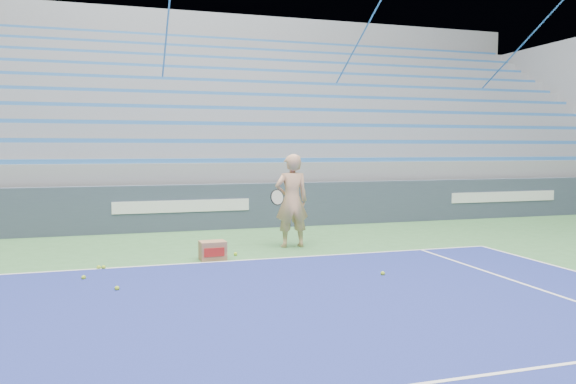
% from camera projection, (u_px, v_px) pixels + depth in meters
% --- Properties ---
extents(sponsor_barrier, '(30.00, 0.32, 1.10)m').
position_uv_depth(sponsor_barrier, '(182.00, 208.00, 13.39)').
color(sponsor_barrier, '#364052').
rests_on(sponsor_barrier, ground).
extents(bleachers, '(31.00, 9.15, 7.30)m').
position_uv_depth(bleachers, '(162.00, 137.00, 18.70)').
color(bleachers, gray).
rests_on(bleachers, ground).
extents(tennis_player, '(0.95, 0.84, 1.85)m').
position_uv_depth(tennis_player, '(292.00, 201.00, 11.11)').
color(tennis_player, tan).
rests_on(tennis_player, ground).
extents(ball_box, '(0.47, 0.37, 0.34)m').
position_uv_depth(ball_box, '(213.00, 251.00, 9.86)').
color(ball_box, '#976B49').
rests_on(ball_box, ground).
extents(tennis_ball_0, '(0.07, 0.07, 0.07)m').
position_uv_depth(tennis_ball_0, '(84.00, 278.00, 8.39)').
color(tennis_ball_0, '#AAD22A').
rests_on(tennis_ball_0, ground).
extents(tennis_ball_1, '(0.07, 0.07, 0.07)m').
position_uv_depth(tennis_ball_1, '(235.00, 254.00, 10.26)').
color(tennis_ball_1, '#AAD22A').
rests_on(tennis_ball_1, ground).
extents(tennis_ball_2, '(0.07, 0.07, 0.07)m').
position_uv_depth(tennis_ball_2, '(104.00, 267.00, 9.11)').
color(tennis_ball_2, '#AAD22A').
rests_on(tennis_ball_2, ground).
extents(tennis_ball_3, '(0.07, 0.07, 0.07)m').
position_uv_depth(tennis_ball_3, '(99.00, 267.00, 9.11)').
color(tennis_ball_3, '#AAD22A').
rests_on(tennis_ball_3, ground).
extents(tennis_ball_4, '(0.07, 0.07, 0.07)m').
position_uv_depth(tennis_ball_4, '(383.00, 274.00, 8.66)').
color(tennis_ball_4, '#AAD22A').
rests_on(tennis_ball_4, ground).
extents(tennis_ball_5, '(0.07, 0.07, 0.07)m').
position_uv_depth(tennis_ball_5, '(117.00, 288.00, 7.74)').
color(tennis_ball_5, '#AAD22A').
rests_on(tennis_ball_5, ground).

